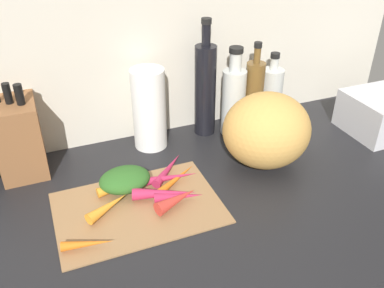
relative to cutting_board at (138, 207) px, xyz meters
The scene contains 21 objects.
ground_plane 19.24cm from the cutting_board, ahead, with size 170.00×80.00×3.00cm, color black.
wall_back 51.21cm from the cutting_board, 62.80° to the left, with size 170.00×3.00×60.00cm, color beige.
cutting_board is the anchor object (origin of this frame).
carrot_0 16.06cm from the cutting_board, 42.43° to the left, with size 2.54×2.54×15.64cm, color #B2264C.
carrot_1 17.17cm from the cutting_board, 145.83° to the right, with size 2.24×2.24×11.40cm, color orange.
carrot_2 9.99cm from the cutting_board, 19.91° to the right, with size 3.56×3.56×11.80cm, color red.
carrot_3 7.42cm from the cutting_board, ahead, with size 3.29×3.29×16.15cm, color #B2264C.
carrot_4 7.54cm from the cutting_board, behind, with size 2.93×2.93×12.28cm, color orange.
carrot_5 13.76cm from the cutting_board, 24.91° to the left, with size 2.12×2.12×15.66cm, color orange.
carrot_6 11.81cm from the cutting_board, 34.42° to the left, with size 2.90×2.90×17.51cm, color #B2264C.
carrot_7 10.58cm from the cutting_board, 10.69° to the right, with size 2.71×2.71×12.47cm, color #B2264C.
carrot_8 8.43cm from the cutting_board, 108.50° to the left, with size 2.66×2.66×12.19cm, color orange.
carrot_greens_pile 8.92cm from the cutting_board, 97.49° to the left, with size 13.53×10.41×5.72cm, color #2D6023.
winter_squash 41.80cm from the cutting_board, ahead, with size 25.20×23.56×21.50cm, color gold.
knife_block 39.27cm from the cutting_board, 131.56° to the left, with size 11.96×15.41×26.86cm.
paper_towel_roll 33.00cm from the cutting_board, 66.66° to the left, with size 10.13×10.13×25.09cm, color white.
bottle_0 45.55cm from the cutting_board, 43.67° to the left, with size 6.75×6.75×37.32cm.
bottle_1 48.62cm from the cutting_board, 33.50° to the left, with size 7.57×7.57×28.85cm.
bottle_2 54.31cm from the cutting_board, 28.87° to the left, with size 6.05×6.05×29.65cm.
bottle_3 62.31cm from the cutting_board, 27.33° to the left, with size 7.34×7.34×24.37cm.
dish_rack 86.32cm from the cutting_board, ahead, with size 23.05×20.39×12.66cm, color silver.
Camera 1 is at (-36.68, -78.57, 68.74)cm, focal length 38.82 mm.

